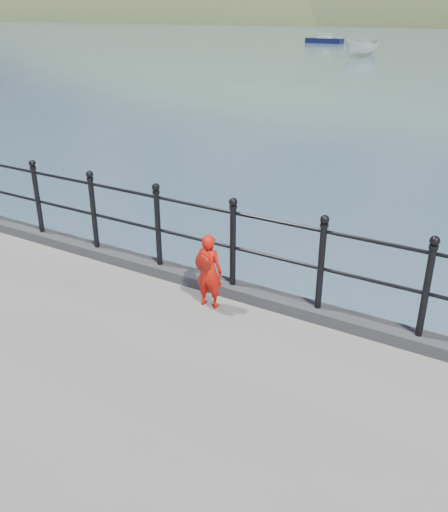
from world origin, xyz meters
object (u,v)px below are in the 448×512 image
Objects in this scene: railing at (194,228)px; launch_white at (362,48)px; child at (209,270)px; sailboat_left at (324,41)px.

launch_white is (-14.48, 52.08, -0.95)m from railing.
railing is 0.73m from child.
railing is 54.06m from launch_white.
child is 0.22× the size of launch_white.
railing is at bearing -64.07° from sailboat_left.
sailboat_left is at bearing -76.28° from child.
sailboat_left reaches higher than railing.
railing is 79.23m from sailboat_left.
railing is 18.51× the size of child.
railing is 4.01× the size of launch_white.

